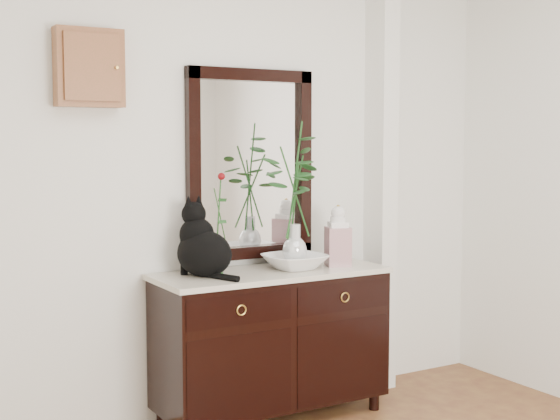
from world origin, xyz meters
TOP-DOWN VIEW (x-y plane):
  - wall_back at (0.00, 1.98)m, footprint 3.60×0.04m
  - pilaster at (1.00, 1.90)m, footprint 0.12×0.20m
  - sideboard at (0.10, 1.73)m, footprint 1.33×0.52m
  - wall_mirror at (0.10, 1.97)m, footprint 0.80×0.06m
  - key_cabinet at (-0.85, 1.94)m, footprint 0.35×0.10m
  - cat at (-0.30, 1.76)m, footprint 0.39×0.43m
  - lotus_bowl at (0.24, 1.71)m, footprint 0.36×0.36m
  - vase_branches at (0.24, 1.71)m, footprint 0.51×0.51m
  - bud_vase_rose at (-0.23, 1.72)m, footprint 0.09×0.09m
  - ginger_jar at (0.52, 1.68)m, footprint 0.17×0.17m

SIDE VIEW (x-z plane):
  - sideboard at x=0.10m, z-range 0.06..0.88m
  - lotus_bowl at x=0.24m, z-range 0.85..0.93m
  - ginger_jar at x=0.52m, z-range 0.85..1.21m
  - cat at x=-0.30m, z-range 0.85..1.26m
  - bud_vase_rose at x=-0.23m, z-range 0.85..1.42m
  - vase_branches at x=0.24m, z-range 0.87..1.70m
  - wall_back at x=0.00m, z-range 0.00..2.70m
  - pilaster at x=1.00m, z-range 0.00..2.70m
  - wall_mirror at x=0.10m, z-range 0.89..1.99m
  - key_cabinet at x=-0.85m, z-range 1.75..2.15m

